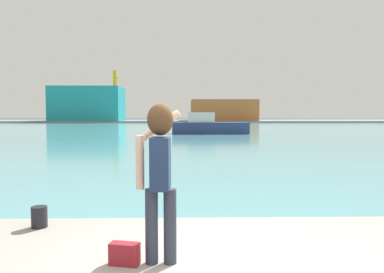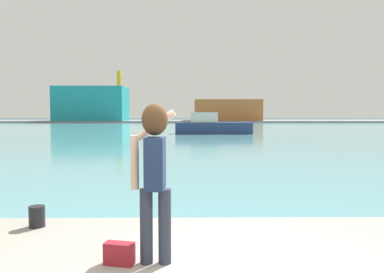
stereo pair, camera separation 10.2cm
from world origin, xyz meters
The scene contains 10 objects.
ground_plane centered at (0.00, 50.00, 0.00)m, with size 220.00×220.00×0.00m, color #334751.
harbor_water centered at (0.00, 52.00, 0.01)m, with size 140.00×100.00×0.02m, color #599EA8.
far_shore_dock centered at (0.00, 92.00, 0.19)m, with size 140.00×20.00×0.38m, color gray.
person_photographer centered at (-0.66, 0.24, 1.67)m, with size 0.53×0.55×1.74m.
handbag centered at (-1.04, 0.20, 0.72)m, with size 0.32×0.14×0.24m, color maroon.
harbor_bollard centered at (-2.48, 1.55, 0.75)m, with size 0.22×0.22×0.30m, color black.
boat_moored centered at (2.22, 36.17, 0.85)m, with size 8.18×2.17×2.31m.
warehouse_left centered at (-23.84, 87.59, 4.46)m, with size 16.50×10.96×8.15m, color teal.
warehouse_right centered at (9.41, 90.95, 2.96)m, with size 16.16×12.85×5.15m, color #B26633.
port_crane centered at (-17.74, 90.78, 8.03)m, with size 1.95×9.91×12.36m.
Camera 1 is at (-0.40, -3.74, 2.24)m, focal length 34.80 mm.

